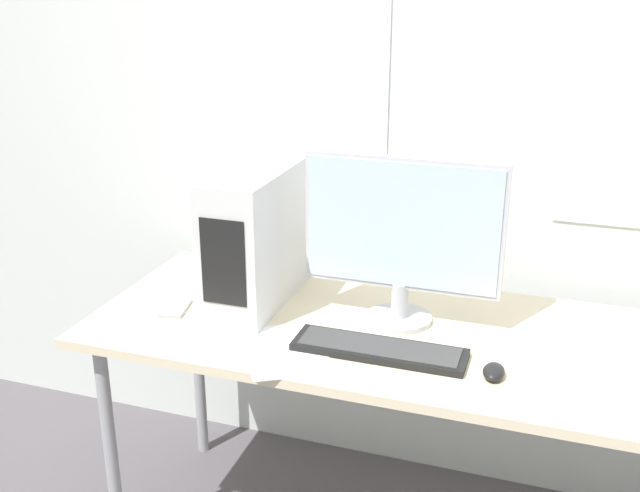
% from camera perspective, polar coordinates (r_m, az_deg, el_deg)
% --- Properties ---
extents(wall_back, '(8.00, 0.07, 2.70)m').
position_cam_1_polar(wall_back, '(2.41, 11.74, 10.82)').
color(wall_back, silver).
rests_on(wall_back, ground_plane).
extents(desk, '(1.98, 0.73, 0.78)m').
position_cam_1_polar(desk, '(2.15, 8.79, -8.02)').
color(desk, beige).
rests_on(desk, ground_plane).
extents(pc_tower, '(0.19, 0.45, 0.41)m').
position_cam_1_polar(pc_tower, '(2.24, -4.92, 0.72)').
color(pc_tower, silver).
rests_on(pc_tower, desk).
extents(monitor_main, '(0.56, 0.19, 0.49)m').
position_cam_1_polar(monitor_main, '(2.09, 6.29, 0.90)').
color(monitor_main, '#B7B7BC').
rests_on(monitor_main, desk).
extents(keyboard, '(0.46, 0.13, 0.02)m').
position_cam_1_polar(keyboard, '(2.00, 4.53, -7.87)').
color(keyboard, black).
rests_on(keyboard, desk).
extents(mouse, '(0.05, 0.08, 0.03)m').
position_cam_1_polar(mouse, '(1.94, 13.10, -9.31)').
color(mouse, black).
rests_on(mouse, desk).
extents(cell_phone, '(0.09, 0.13, 0.01)m').
position_cam_1_polar(cell_phone, '(2.28, -10.99, -4.68)').
color(cell_phone, '#99999E').
rests_on(cell_phone, desk).
extents(paper_sheet_left, '(0.33, 0.36, 0.00)m').
position_cam_1_polar(paper_sheet_left, '(2.02, -2.61, -7.92)').
color(paper_sheet_left, white).
rests_on(paper_sheet_left, desk).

